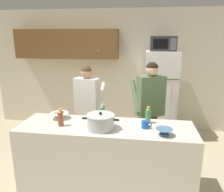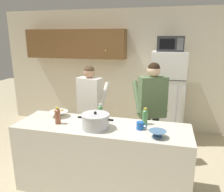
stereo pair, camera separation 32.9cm
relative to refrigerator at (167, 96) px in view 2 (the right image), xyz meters
The scene contains 14 objects.
ground_plane 2.20m from the refrigerator, 113.32° to the right, with size 14.00×14.00×0.00m, color #C6B793.
back_wall_unit 1.23m from the refrigerator, 158.57° to the left, with size 6.00×0.48×2.60m.
kitchen_island 2.06m from the refrigerator, 113.32° to the right, with size 2.25×0.68×0.92m, color silver.
refrigerator is the anchor object (origin of this frame).
microwave 1.02m from the refrigerator, 89.93° to the right, with size 0.48×0.37×0.28m.
person_near_pot 1.60m from the refrigerator, 141.95° to the right, with size 0.55×0.49×1.57m.
person_by_sink 1.06m from the refrigerator, 102.28° to the right, with size 0.61×0.57×1.65m.
cooking_pot 2.13m from the refrigerator, 113.41° to the right, with size 0.46×0.35×0.22m.
coffee_mug 1.88m from the refrigerator, 99.21° to the right, with size 0.13×0.09×0.10m.
bread_bowl 2.24m from the refrigerator, 131.40° to the right, with size 0.26×0.26×0.10m.
empty_bowl 2.03m from the refrigerator, 92.40° to the right, with size 0.20×0.20×0.08m.
bottle_near_edge 1.85m from the refrigerator, 118.64° to the right, with size 0.07×0.07×0.22m.
bottle_mid_counter 1.69m from the refrigerator, 99.08° to the right, with size 0.07×0.07×0.22m.
bottle_far_corner 2.37m from the refrigerator, 125.32° to the right, with size 0.07×0.07×0.23m.
Camera 2 is at (0.78, -2.54, 2.01)m, focal length 35.61 mm.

